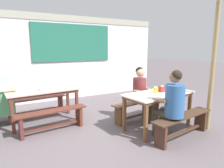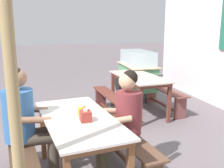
{
  "view_description": "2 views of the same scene",
  "coord_description": "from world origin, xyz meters",
  "px_view_note": "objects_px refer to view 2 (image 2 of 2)",
  "views": [
    {
      "loc": [
        -1.73,
        -3.37,
        1.68
      ],
      "look_at": [
        0.33,
        0.26,
        0.9
      ],
      "focal_mm": 31.39,
      "sensor_mm": 36.0,
      "label": 1
    },
    {
      "loc": [
        3.79,
        -0.83,
        1.75
      ],
      "look_at": [
        -0.29,
        0.34,
        0.79
      ],
      "focal_mm": 42.65,
      "sensor_mm": 36.0,
      "label": 2
    }
  ],
  "objects_px": {
    "person_near_front": "(25,117)",
    "tissue_box": "(86,116)",
    "person_right_near_table": "(123,116)",
    "dining_table_near": "(78,124)",
    "bench_far_front": "(110,102)",
    "bench_far_back": "(164,97)",
    "bench_near_front": "(24,167)",
    "food_cart": "(137,70)",
    "soup_bowl": "(135,75)",
    "wooden_support_post": "(13,95)",
    "bench_near_back": "(127,148)",
    "dining_table_far": "(139,80)",
    "condiment_jar": "(81,110)"
  },
  "relations": [
    {
      "from": "dining_table_near",
      "to": "bench_far_front",
      "type": "bearing_deg",
      "value": 155.33
    },
    {
      "from": "bench_far_back",
      "to": "bench_near_front",
      "type": "xyz_separation_m",
      "value": [
        2.14,
        -2.69,
        0.01
      ]
    },
    {
      "from": "dining_table_far",
      "to": "dining_table_near",
      "type": "relative_size",
      "value": 0.98
    },
    {
      "from": "dining_table_near",
      "to": "condiment_jar",
      "type": "relative_size",
      "value": 12.74
    },
    {
      "from": "person_right_near_table",
      "to": "bench_far_front",
      "type": "bearing_deg",
      "value": 168.75
    },
    {
      "from": "bench_far_front",
      "to": "condiment_jar",
      "type": "distance_m",
      "value": 2.18
    },
    {
      "from": "bench_far_front",
      "to": "food_cart",
      "type": "height_order",
      "value": "food_cart"
    },
    {
      "from": "condiment_jar",
      "to": "soup_bowl",
      "type": "bearing_deg",
      "value": 145.05
    },
    {
      "from": "bench_far_front",
      "to": "food_cart",
      "type": "bearing_deg",
      "value": 140.17
    },
    {
      "from": "dining_table_far",
      "to": "soup_bowl",
      "type": "xyz_separation_m",
      "value": [
        -0.01,
        -0.07,
        0.11
      ]
    },
    {
      "from": "bench_far_back",
      "to": "soup_bowl",
      "type": "distance_m",
      "value": 0.83
    },
    {
      "from": "person_near_front",
      "to": "tissue_box",
      "type": "bearing_deg",
      "value": 60.2
    },
    {
      "from": "dining_table_near",
      "to": "person_near_front",
      "type": "xyz_separation_m",
      "value": [
        -0.22,
        -0.56,
        0.06
      ]
    },
    {
      "from": "bench_near_front",
      "to": "person_right_near_table",
      "type": "distance_m",
      "value": 1.2
    },
    {
      "from": "person_right_near_table",
      "to": "person_near_front",
      "type": "relative_size",
      "value": 0.95
    },
    {
      "from": "food_cart",
      "to": "wooden_support_post",
      "type": "bearing_deg",
      "value": -31.67
    },
    {
      "from": "bench_far_back",
      "to": "tissue_box",
      "type": "distance_m",
      "value": 3.05
    },
    {
      "from": "food_cart",
      "to": "bench_far_front",
      "type": "bearing_deg",
      "value": -39.83
    },
    {
      "from": "bench_far_front",
      "to": "soup_bowl",
      "type": "relative_size",
      "value": 8.49
    },
    {
      "from": "food_cart",
      "to": "soup_bowl",
      "type": "relative_size",
      "value": 9.78
    },
    {
      "from": "bench_far_front",
      "to": "person_right_near_table",
      "type": "relative_size",
      "value": 1.15
    },
    {
      "from": "dining_table_near",
      "to": "soup_bowl",
      "type": "xyz_separation_m",
      "value": [
        -2.04,
        1.44,
        0.11
      ]
    },
    {
      "from": "soup_bowl",
      "to": "wooden_support_post",
      "type": "bearing_deg",
      "value": -34.73
    },
    {
      "from": "bench_near_back",
      "to": "person_right_near_table",
      "type": "bearing_deg",
      "value": -69.48
    },
    {
      "from": "soup_bowl",
      "to": "dining_table_far",
      "type": "bearing_deg",
      "value": 77.7
    },
    {
      "from": "dining_table_far",
      "to": "bench_far_front",
      "type": "bearing_deg",
      "value": -85.88
    },
    {
      "from": "dining_table_near",
      "to": "tissue_box",
      "type": "height_order",
      "value": "tissue_box"
    },
    {
      "from": "bench_near_front",
      "to": "food_cart",
      "type": "xyz_separation_m",
      "value": [
        -3.3,
        2.54,
        0.35
      ]
    },
    {
      "from": "bench_far_front",
      "to": "person_right_near_table",
      "type": "bearing_deg",
      "value": -11.25
    },
    {
      "from": "person_near_front",
      "to": "soup_bowl",
      "type": "height_order",
      "value": "person_near_front"
    },
    {
      "from": "bench_near_front",
      "to": "condiment_jar",
      "type": "relative_size",
      "value": 12.06
    },
    {
      "from": "dining_table_near",
      "to": "bench_far_front",
      "type": "relative_size",
      "value": 1.11
    },
    {
      "from": "bench_near_back",
      "to": "wooden_support_post",
      "type": "relative_size",
      "value": 0.56
    },
    {
      "from": "bench_near_front",
      "to": "tissue_box",
      "type": "height_order",
      "value": "tissue_box"
    },
    {
      "from": "bench_near_back",
      "to": "person_right_near_table",
      "type": "distance_m",
      "value": 0.42
    },
    {
      "from": "person_right_near_table",
      "to": "wooden_support_post",
      "type": "height_order",
      "value": "wooden_support_post"
    },
    {
      "from": "bench_far_back",
      "to": "condiment_jar",
      "type": "xyz_separation_m",
      "value": [
        2.02,
        -2.06,
        0.54
      ]
    },
    {
      "from": "bench_near_front",
      "to": "bench_near_back",
      "type": "bearing_deg",
      "value": 96.74
    },
    {
      "from": "dining_table_far",
      "to": "food_cart",
      "type": "distance_m",
      "value": 1.28
    },
    {
      "from": "dining_table_far",
      "to": "person_near_front",
      "type": "relative_size",
      "value": 1.19
    },
    {
      "from": "bench_near_front",
      "to": "person_right_near_table",
      "type": "relative_size",
      "value": 1.21
    },
    {
      "from": "wooden_support_post",
      "to": "soup_bowl",
      "type": "bearing_deg",
      "value": 145.27
    },
    {
      "from": "person_right_near_table",
      "to": "person_near_front",
      "type": "bearing_deg",
      "value": -99.24
    },
    {
      "from": "person_near_front",
      "to": "person_right_near_table",
      "type": "bearing_deg",
      "value": 80.76
    },
    {
      "from": "tissue_box",
      "to": "soup_bowl",
      "type": "height_order",
      "value": "tissue_box"
    },
    {
      "from": "bench_near_back",
      "to": "person_right_near_table",
      "type": "height_order",
      "value": "person_right_near_table"
    },
    {
      "from": "food_cart",
      "to": "person_near_front",
      "type": "height_order",
      "value": "person_near_front"
    },
    {
      "from": "bench_near_front",
      "to": "condiment_jar",
      "type": "xyz_separation_m",
      "value": [
        -0.12,
        0.64,
        0.52
      ]
    },
    {
      "from": "person_near_front",
      "to": "wooden_support_post",
      "type": "height_order",
      "value": "wooden_support_post"
    },
    {
      "from": "bench_far_back",
      "to": "person_near_front",
      "type": "bearing_deg",
      "value": -55.25
    }
  ]
}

